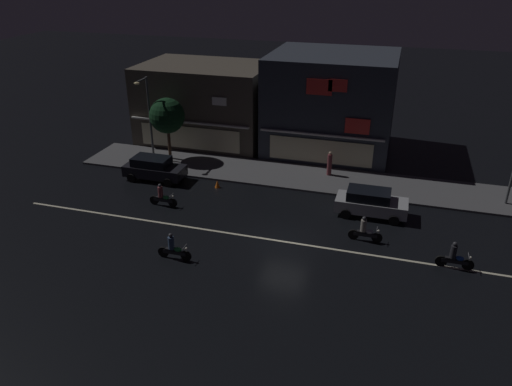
# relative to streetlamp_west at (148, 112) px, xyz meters

# --- Properties ---
(ground_plane) EXTENTS (140.00, 140.00, 0.00)m
(ground_plane) POSITION_rel_streetlamp_west_xyz_m (12.71, -8.80, -3.96)
(ground_plane) COLOR black
(lane_divider_stripe) EXTENTS (33.42, 0.16, 0.01)m
(lane_divider_stripe) POSITION_rel_streetlamp_west_xyz_m (12.71, -8.80, -3.95)
(lane_divider_stripe) COLOR beige
(lane_divider_stripe) RESTS_ON ground
(sidewalk_far) EXTENTS (35.18, 4.54, 0.14)m
(sidewalk_far) POSITION_rel_streetlamp_west_xyz_m (12.71, 0.17, -3.89)
(sidewalk_far) COLOR #4C4C4F
(sidewalk_far) RESTS_ON ground
(storefront_left_block) EXTENTS (9.69, 9.01, 7.73)m
(storefront_left_block) POSITION_rel_streetlamp_west_xyz_m (12.72, 6.86, -0.10)
(storefront_left_block) COLOR #2D333D
(storefront_left_block) RESTS_ON ground
(storefront_center_block) EXTENTS (10.54, 7.56, 6.43)m
(storefront_center_block) POSITION_rel_streetlamp_west_xyz_m (2.16, 6.14, -0.75)
(storefront_center_block) COLOR #4C443A
(storefront_center_block) RESTS_ON ground
(streetlamp_west) EXTENTS (0.44, 1.64, 6.38)m
(streetlamp_west) POSITION_rel_streetlamp_west_xyz_m (0.00, 0.00, 0.00)
(streetlamp_west) COLOR #47494C
(streetlamp_west) RESTS_ON sidewalk_far
(pedestrian_on_sidewalk) EXTENTS (0.34, 0.34, 1.77)m
(pedestrian_on_sidewalk) POSITION_rel_streetlamp_west_xyz_m (13.68, 0.94, -2.99)
(pedestrian_on_sidewalk) COLOR brown
(pedestrian_on_sidewalk) RESTS_ON sidewalk_far
(street_tree) EXTENTS (2.69, 2.69, 4.78)m
(street_tree) POSITION_rel_streetlamp_west_xyz_m (1.24, 0.63, -0.39)
(street_tree) COLOR #473323
(street_tree) RESTS_ON sidewalk_far
(parked_car_near_kerb) EXTENTS (4.30, 1.98, 1.67)m
(parked_car_near_kerb) POSITION_rel_streetlamp_west_xyz_m (1.80, -3.12, -3.09)
(parked_car_near_kerb) COLOR black
(parked_car_near_kerb) RESTS_ON ground
(parked_car_trailing) EXTENTS (4.30, 1.98, 1.67)m
(parked_car_trailing) POSITION_rel_streetlamp_west_xyz_m (17.01, -4.20, -3.09)
(parked_car_trailing) COLOR #9EA0A5
(parked_car_trailing) RESTS_ON ground
(motorcycle_lead) EXTENTS (1.90, 0.60, 1.52)m
(motorcycle_lead) POSITION_rel_streetlamp_west_xyz_m (7.53, -12.12, -3.32)
(motorcycle_lead) COLOR black
(motorcycle_lead) RESTS_ON ground
(motorcycle_following) EXTENTS (1.90, 0.60, 1.52)m
(motorcycle_following) POSITION_rel_streetlamp_west_xyz_m (16.98, -7.40, -3.32)
(motorcycle_following) COLOR black
(motorcycle_following) RESTS_ON ground
(motorcycle_opposite_lane) EXTENTS (1.90, 0.60, 1.52)m
(motorcycle_opposite_lane) POSITION_rel_streetlamp_west_xyz_m (21.60, -8.81, -3.32)
(motorcycle_opposite_lane) COLOR black
(motorcycle_opposite_lane) RESTS_ON ground
(motorcycle_trailing_far) EXTENTS (1.90, 0.60, 1.52)m
(motorcycle_trailing_far) POSITION_rel_streetlamp_west_xyz_m (4.21, -6.71, -3.32)
(motorcycle_trailing_far) COLOR black
(motorcycle_trailing_far) RESTS_ON ground
(traffic_cone) EXTENTS (0.36, 0.36, 0.55)m
(traffic_cone) POSITION_rel_streetlamp_west_xyz_m (6.59, -3.14, -3.68)
(traffic_cone) COLOR orange
(traffic_cone) RESTS_ON ground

